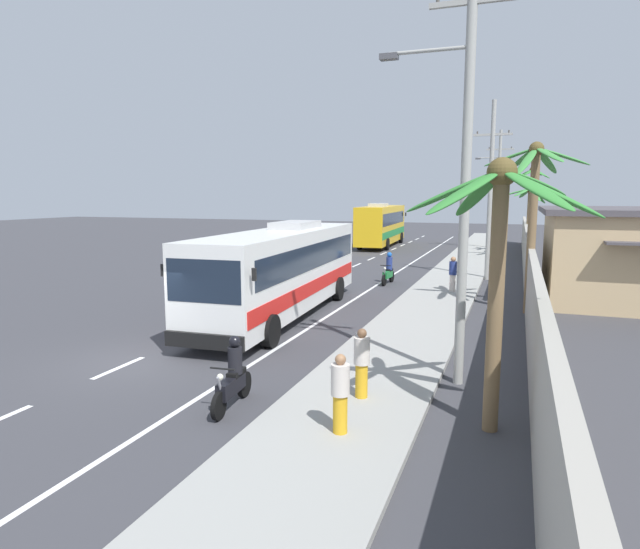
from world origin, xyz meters
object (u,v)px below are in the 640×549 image
object	(u,v)px
utility_pole_nearest	(464,161)
utility_pole_mid	(490,189)
pedestrian_near_kerb	(362,362)
palm_third	(529,203)
pedestrian_midwalk	(340,392)
motorcycle_beside_bus	(388,271)
palm_second	(534,194)
utility_pole_far	(498,187)
pedestrian_far_walk	(453,273)
palm_fourth	(499,235)
motorcycle_trailing	(233,379)
coach_bus_far_lane	(381,224)
palm_nearest	(532,194)
coach_bus_foreground	(283,268)

from	to	relation	value
utility_pole_nearest	utility_pole_mid	bearing A→B (deg)	90.69
pedestrian_near_kerb	palm_third	distance (m)	31.03
utility_pole_mid	pedestrian_midwalk	bearing A→B (deg)	-94.03
motorcycle_beside_bus	palm_second	bearing A→B (deg)	-36.61
utility_pole_far	palm_third	xyz separation A→B (m)	(2.46, -6.76, -1.22)
pedestrian_far_walk	utility_pole_mid	xyz separation A→B (m)	(1.27, 5.20, 3.99)
utility_pole_nearest	pedestrian_near_kerb	bearing A→B (deg)	-131.62
pedestrian_near_kerb	palm_fourth	distance (m)	4.10
motorcycle_trailing	motorcycle_beside_bus	bearing A→B (deg)	91.79
pedestrian_midwalk	utility_pole_far	world-z (taller)	utility_pole_far
utility_pole_mid	palm_third	size ratio (longest dim) A/B	1.81
coach_bus_far_lane	palm_fourth	world-z (taller)	palm_fourth
coach_bus_far_lane	palm_second	bearing A→B (deg)	-64.36
pedestrian_far_walk	utility_pole_far	xyz separation A→B (m)	(1.01, 22.85, 4.33)
coach_bus_far_lane	pedestrian_far_walk	world-z (taller)	coach_bus_far_lane
coach_bus_far_lane	utility_pole_mid	size ratio (longest dim) A/B	1.20
motorcycle_trailing	utility_pole_mid	xyz separation A→B (m)	(4.26, 20.92, 4.35)
coach_bus_far_lane	pedestrian_midwalk	distance (m)	39.76
utility_pole_mid	utility_pole_far	xyz separation A→B (m)	(-0.27, 17.65, 0.34)
pedestrian_near_kerb	utility_pole_mid	xyz separation A→B (m)	(1.64, 19.73, 4.03)
motorcycle_beside_bus	palm_third	distance (m)	16.19
palm_second	utility_pole_mid	bearing A→B (deg)	103.62
pedestrian_midwalk	motorcycle_beside_bus	bearing A→B (deg)	62.25
palm_third	palm_fourth	xyz separation A→B (m)	(-1.02, -31.09, -0.21)
palm_nearest	pedestrian_near_kerb	bearing A→B (deg)	-96.92
utility_pole_mid	palm_second	size ratio (longest dim) A/B	1.45
palm_second	pedestrian_far_walk	bearing A→B (deg)	136.14
palm_third	pedestrian_near_kerb	bearing A→B (deg)	-97.14
palm_nearest	palm_third	world-z (taller)	palm_nearest
coach_bus_foreground	utility_pole_far	world-z (taller)	utility_pole_far
utility_pole_far	palm_fourth	bearing A→B (deg)	-87.82
utility_pole_mid	utility_pole_far	bearing A→B (deg)	90.86
utility_pole_far	utility_pole_nearest	bearing A→B (deg)	-89.23
pedestrian_midwalk	utility_pole_nearest	xyz separation A→B (m)	(1.74, 4.00, 4.52)
coach_bus_far_lane	utility_pole_nearest	distance (m)	36.47
pedestrian_near_kerb	utility_pole_mid	world-z (taller)	utility_pole_mid
pedestrian_near_kerb	pedestrian_midwalk	xyz separation A→B (m)	(0.12, -1.91, -0.02)
coach_bus_foreground	utility_pole_nearest	distance (m)	9.74
motorcycle_trailing	utility_pole_nearest	xyz separation A→B (m)	(4.47, 3.27, 4.82)
coach_bus_foreground	pedestrian_near_kerb	world-z (taller)	coach_bus_foreground
pedestrian_far_walk	palm_second	distance (m)	5.88
coach_bus_far_lane	utility_pole_far	xyz separation A→B (m)	(9.95, 0.51, 3.29)
coach_bus_foreground	motorcycle_beside_bus	world-z (taller)	coach_bus_foreground
utility_pole_mid	palm_third	xyz separation A→B (m)	(2.19, 10.89, -0.88)
coach_bus_foreground	pedestrian_near_kerb	size ratio (longest dim) A/B	7.81
pedestrian_near_kerb	utility_pole_mid	bearing A→B (deg)	-2.91
coach_bus_foreground	palm_fourth	size ratio (longest dim) A/B	2.31
motorcycle_trailing	utility_pole_mid	distance (m)	21.79
coach_bus_far_lane	motorcycle_trailing	distance (m)	38.54
utility_pole_far	palm_second	distance (m)	26.13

